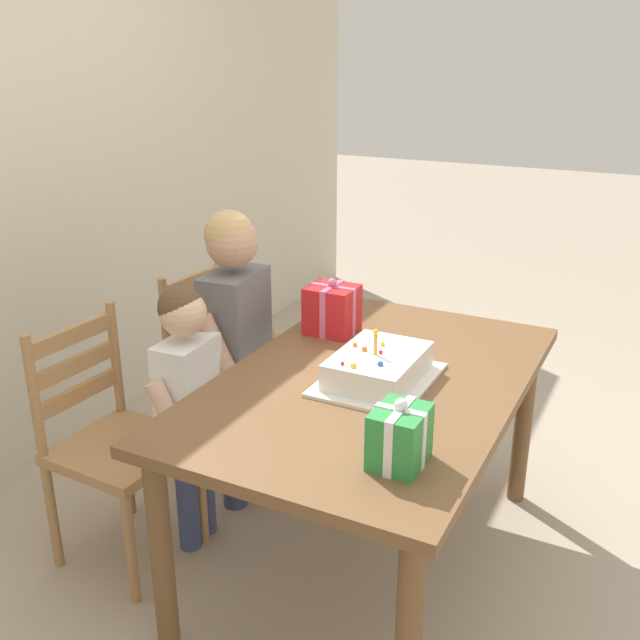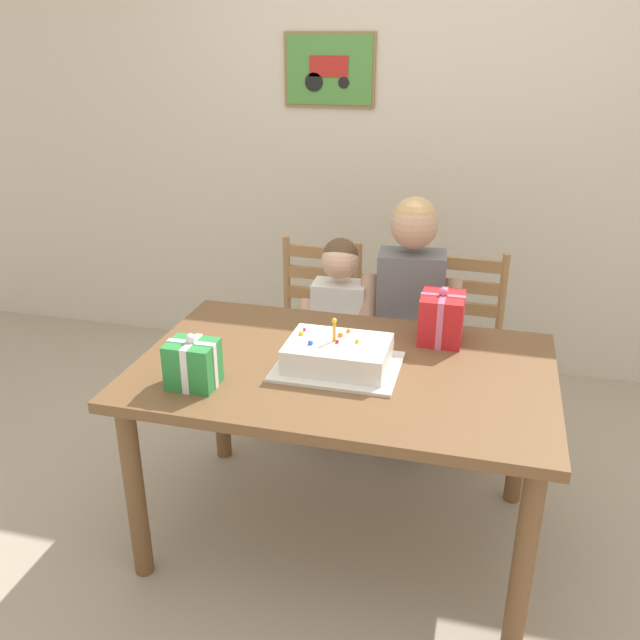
{
  "view_description": "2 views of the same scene",
  "coord_description": "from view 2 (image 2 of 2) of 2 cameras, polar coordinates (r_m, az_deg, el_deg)",
  "views": [
    {
      "loc": [
        -2.06,
        -0.85,
        1.8
      ],
      "look_at": [
        -0.01,
        0.19,
        0.94
      ],
      "focal_mm": 40.74,
      "sensor_mm": 36.0,
      "label": 1
    },
    {
      "loc": [
        0.47,
        -2.14,
        1.87
      ],
      "look_at": [
        -0.11,
        0.07,
        0.89
      ],
      "focal_mm": 37.99,
      "sensor_mm": 36.0,
      "label": 2
    }
  ],
  "objects": [
    {
      "name": "ground_plane",
      "position": [
        2.88,
        1.8,
        -17.41
      ],
      "size": [
        20.0,
        20.0,
        0.0
      ],
      "primitive_type": "plane",
      "color": "tan"
    },
    {
      "name": "chair_left",
      "position": [
        3.41,
        -0.58,
        -1.2
      ],
      "size": [
        0.44,
        0.44,
        0.92
      ],
      "color": "#A87A4C",
      "rests_on": "ground"
    },
    {
      "name": "child_older",
      "position": [
        3.02,
        7.57,
        1.18
      ],
      "size": [
        0.46,
        0.27,
        1.24
      ],
      "color": "#38426B",
      "rests_on": "ground"
    },
    {
      "name": "child_younger",
      "position": [
        3.12,
        1.63,
        -0.38
      ],
      "size": [
        0.38,
        0.22,
        1.04
      ],
      "color": "#38426B",
      "rests_on": "ground"
    },
    {
      "name": "dining_table",
      "position": [
        2.5,
        1.99,
        -5.77
      ],
      "size": [
        1.5,
        0.95,
        0.76
      ],
      "color": "brown",
      "rests_on": "ground"
    },
    {
      "name": "gift_box_beside_cake",
      "position": [
        2.33,
        -10.66,
        -3.65
      ],
      "size": [
        0.17,
        0.14,
        0.19
      ],
      "color": "#2D8E42",
      "rests_on": "dining_table"
    },
    {
      "name": "chair_right",
      "position": [
        3.32,
        11.26,
        -2.45
      ],
      "size": [
        0.44,
        0.44,
        0.92
      ],
      "color": "#A87A4C",
      "rests_on": "ground"
    },
    {
      "name": "birthday_cake",
      "position": [
        2.42,
        1.51,
        -3.03
      ],
      "size": [
        0.44,
        0.34,
        0.19
      ],
      "color": "white",
      "rests_on": "dining_table"
    },
    {
      "name": "gift_box_red_large",
      "position": [
        2.66,
        10.21,
        0.17
      ],
      "size": [
        0.17,
        0.19,
        0.22
      ],
      "color": "red",
      "rests_on": "dining_table"
    },
    {
      "name": "back_wall",
      "position": [
        3.93,
        7.87,
        14.54
      ],
      "size": [
        6.4,
        0.11,
        2.6
      ],
      "color": "beige",
      "rests_on": "ground"
    }
  ]
}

